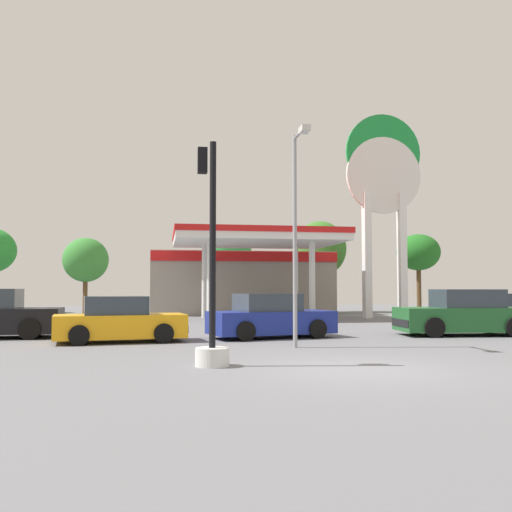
{
  "coord_description": "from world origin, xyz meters",
  "views": [
    {
      "loc": [
        -3.93,
        -11.38,
        1.67
      ],
      "look_at": [
        1.01,
        19.12,
        3.42
      ],
      "focal_mm": 40.18,
      "sensor_mm": 36.0,
      "label": 1
    }
  ],
  "objects_px": {
    "car_0": "(120,321)",
    "tree_1": "(86,260)",
    "corner_streetlamp": "(297,216)",
    "car_2": "(271,318)",
    "tree_3": "(320,249)",
    "station_pole_sign": "(384,188)",
    "traffic_signal_1": "(211,307)",
    "tree_2": "(228,253)",
    "car_1": "(463,314)",
    "tree_4": "(418,253)"
  },
  "relations": [
    {
      "from": "car_0",
      "to": "tree_1",
      "type": "height_order",
      "value": "tree_1"
    },
    {
      "from": "corner_streetlamp",
      "to": "tree_1",
      "type": "bearing_deg",
      "value": 110.58
    },
    {
      "from": "car_2",
      "to": "tree_1",
      "type": "xyz_separation_m",
      "value": [
        -8.67,
        19.84,
        2.85
      ]
    },
    {
      "from": "car_0",
      "to": "tree_3",
      "type": "height_order",
      "value": "tree_3"
    },
    {
      "from": "station_pole_sign",
      "to": "traffic_signal_1",
      "type": "bearing_deg",
      "value": -121.57
    },
    {
      "from": "car_0",
      "to": "traffic_signal_1",
      "type": "height_order",
      "value": "traffic_signal_1"
    },
    {
      "from": "traffic_signal_1",
      "to": "tree_3",
      "type": "height_order",
      "value": "tree_3"
    },
    {
      "from": "station_pole_sign",
      "to": "tree_2",
      "type": "xyz_separation_m",
      "value": [
        -7.85,
        9.84,
        -3.23
      ]
    },
    {
      "from": "station_pole_sign",
      "to": "tree_3",
      "type": "relative_size",
      "value": 1.82
    },
    {
      "from": "station_pole_sign",
      "to": "car_0",
      "type": "distance_m",
      "value": 19.86
    },
    {
      "from": "car_0",
      "to": "car_1",
      "type": "xyz_separation_m",
      "value": [
        11.91,
        0.69,
        0.09
      ]
    },
    {
      "from": "corner_streetlamp",
      "to": "traffic_signal_1",
      "type": "bearing_deg",
      "value": -129.32
    },
    {
      "from": "traffic_signal_1",
      "to": "car_1",
      "type": "bearing_deg",
      "value": 34.84
    },
    {
      "from": "tree_4",
      "to": "car_1",
      "type": "bearing_deg",
      "value": -111.33
    },
    {
      "from": "tree_3",
      "to": "tree_4",
      "type": "relative_size",
      "value": 1.11
    },
    {
      "from": "car_1",
      "to": "tree_1",
      "type": "xyz_separation_m",
      "value": [
        -15.64,
        19.94,
        2.79
      ]
    },
    {
      "from": "tree_3",
      "to": "corner_streetlamp",
      "type": "distance_m",
      "value": 24.46
    },
    {
      "from": "station_pole_sign",
      "to": "tree_4",
      "type": "relative_size",
      "value": 2.03
    },
    {
      "from": "tree_1",
      "to": "tree_2",
      "type": "distance_m",
      "value": 9.84
    },
    {
      "from": "tree_3",
      "to": "traffic_signal_1",
      "type": "bearing_deg",
      "value": -110.32
    },
    {
      "from": "traffic_signal_1",
      "to": "tree_2",
      "type": "height_order",
      "value": "tree_2"
    },
    {
      "from": "tree_1",
      "to": "corner_streetlamp",
      "type": "bearing_deg",
      "value": -69.42
    },
    {
      "from": "car_1",
      "to": "tree_3",
      "type": "height_order",
      "value": "tree_3"
    },
    {
      "from": "car_0",
      "to": "traffic_signal_1",
      "type": "bearing_deg",
      "value": -68.38
    },
    {
      "from": "car_1",
      "to": "traffic_signal_1",
      "type": "bearing_deg",
      "value": -145.16
    },
    {
      "from": "tree_3",
      "to": "corner_streetlamp",
      "type": "bearing_deg",
      "value": -107.11
    },
    {
      "from": "station_pole_sign",
      "to": "tree_2",
      "type": "distance_m",
      "value": 13.0
    },
    {
      "from": "tree_4",
      "to": "traffic_signal_1",
      "type": "bearing_deg",
      "value": -122.53
    },
    {
      "from": "car_2",
      "to": "station_pole_sign",
      "type": "bearing_deg",
      "value": 53.23
    },
    {
      "from": "tree_2",
      "to": "corner_streetlamp",
      "type": "bearing_deg",
      "value": -92.03
    },
    {
      "from": "car_1",
      "to": "traffic_signal_1",
      "type": "xyz_separation_m",
      "value": [
        -9.55,
        -6.65,
        0.53
      ]
    },
    {
      "from": "tree_1",
      "to": "tree_3",
      "type": "xyz_separation_m",
      "value": [
        15.95,
        0.03,
        0.92
      ]
    },
    {
      "from": "car_0",
      "to": "tree_1",
      "type": "relative_size",
      "value": 0.83
    },
    {
      "from": "station_pole_sign",
      "to": "tree_3",
      "type": "height_order",
      "value": "station_pole_sign"
    },
    {
      "from": "tree_1",
      "to": "tree_4",
      "type": "relative_size",
      "value": 0.87
    },
    {
      "from": "tree_3",
      "to": "car_2",
      "type": "bearing_deg",
      "value": -110.12
    },
    {
      "from": "tree_3",
      "to": "car_1",
      "type": "bearing_deg",
      "value": -90.88
    },
    {
      "from": "car_0",
      "to": "tree_2",
      "type": "xyz_separation_m",
      "value": [
        5.92,
        22.44,
        3.55
      ]
    },
    {
      "from": "car_0",
      "to": "tree_1",
      "type": "bearing_deg",
      "value": 100.26
    },
    {
      "from": "car_0",
      "to": "traffic_signal_1",
      "type": "distance_m",
      "value": 6.44
    },
    {
      "from": "station_pole_sign",
      "to": "car_0",
      "type": "height_order",
      "value": "station_pole_sign"
    },
    {
      "from": "tree_2",
      "to": "tree_3",
      "type": "distance_m",
      "value": 6.55
    },
    {
      "from": "station_pole_sign",
      "to": "tree_4",
      "type": "height_order",
      "value": "station_pole_sign"
    },
    {
      "from": "traffic_signal_1",
      "to": "car_2",
      "type": "bearing_deg",
      "value": 69.11
    },
    {
      "from": "car_1",
      "to": "tree_2",
      "type": "relative_size",
      "value": 0.79
    },
    {
      "from": "traffic_signal_1",
      "to": "tree_1",
      "type": "bearing_deg",
      "value": 102.92
    },
    {
      "from": "corner_streetlamp",
      "to": "station_pole_sign",
      "type": "bearing_deg",
      "value": 60.27
    },
    {
      "from": "tree_2",
      "to": "tree_3",
      "type": "xyz_separation_m",
      "value": [
        6.3,
        -1.79,
        0.25
      ]
    },
    {
      "from": "traffic_signal_1",
      "to": "tree_2",
      "type": "distance_m",
      "value": 28.77
    },
    {
      "from": "car_2",
      "to": "corner_streetlamp",
      "type": "relative_size",
      "value": 0.74
    }
  ]
}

